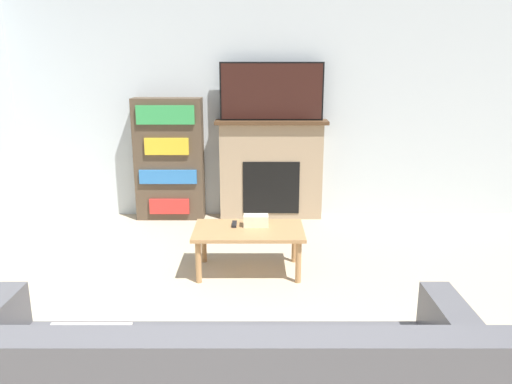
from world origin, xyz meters
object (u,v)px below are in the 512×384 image
object	(u,v)px
fireplace	(270,169)
tv	(270,92)
coffee_table	(247,234)
bookshelf	(168,159)

from	to	relation	value
fireplace	tv	bearing A→B (deg)	-90.00
tv	coffee_table	distance (m)	1.98
fireplace	tv	size ratio (longest dim) A/B	1.10
fireplace	coffee_table	world-z (taller)	fireplace
coffee_table	bookshelf	world-z (taller)	bookshelf
coffee_table	bookshelf	bearing A→B (deg)	120.88
fireplace	bookshelf	xyz separation A→B (m)	(-1.19, -0.02, 0.13)
coffee_table	bookshelf	xyz separation A→B (m)	(-0.95, 1.59, 0.36)
tv	coffee_table	bearing A→B (deg)	-98.63
fireplace	tv	xyz separation A→B (m)	(-0.00, -0.02, 0.91)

